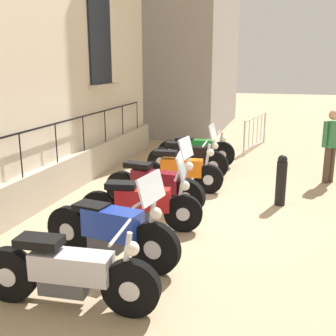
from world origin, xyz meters
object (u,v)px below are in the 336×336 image
motorcycle_maroon (155,187)px  motorcycle_black (188,159)px  motorcycle_red (142,204)px  motorcycle_orange (180,173)px  bollard (281,180)px  pedestrian_standing (331,142)px  motorcycle_green (196,151)px  motorcycle_blue (111,231)px  crowd_barrier (255,131)px  motorcycle_silver (69,274)px

motorcycle_maroon → motorcycle_black: bearing=87.5°
motorcycle_red → motorcycle_maroon: bearing=96.0°
motorcycle_orange → bollard: bearing=-8.5°
pedestrian_standing → motorcycle_green: bearing=168.7°
motorcycle_blue → bollard: motorcycle_blue is taller
motorcycle_blue → bollard: (2.15, 3.11, 0.02)m
motorcycle_orange → motorcycle_green: 2.25m
motorcycle_red → pedestrian_standing: bearing=50.0°
motorcycle_green → crowd_barrier: (1.31, 2.69, 0.15)m
motorcycle_maroon → motorcycle_orange: 1.21m
motorcycle_black → pedestrian_standing: bearing=9.5°
bollard → motorcycle_silver: bearing=-117.3°
crowd_barrier → motorcycle_green: bearing=-116.0°
motorcycle_silver → motorcycle_maroon: motorcycle_maroon is taller
motorcycle_silver → crowd_barrier: 9.56m
motorcycle_silver → motorcycle_orange: size_ratio=1.12×
pedestrian_standing → motorcycle_silver: bearing=-117.6°
motorcycle_blue → motorcycle_red: bearing=90.2°
crowd_barrier → pedestrian_standing: bearing=-59.9°
motorcycle_silver → crowd_barrier: crowd_barrier is taller
motorcycle_silver → motorcycle_blue: motorcycle_blue is taller
motorcycle_silver → crowd_barrier: bearing=82.4°
motorcycle_silver → motorcycle_maroon: bearing=91.5°
motorcycle_red → motorcycle_green: size_ratio=0.99×
motorcycle_orange → motorcycle_black: motorcycle_black is taller
motorcycle_green → motorcycle_blue: bearing=-89.2°
motorcycle_blue → motorcycle_green: motorcycle_blue is taller
motorcycle_black → crowd_barrier: 4.07m
motorcycle_blue → bollard: size_ratio=2.09×
motorcycle_black → motorcycle_red: bearing=-89.9°
crowd_barrier → pedestrian_standing: pedestrian_standing is taller
motorcycle_red → motorcycle_maroon: 1.00m
motorcycle_silver → crowd_barrier: size_ratio=0.88×
motorcycle_orange → motorcycle_black: size_ratio=0.95×
motorcycle_black → bollard: 2.56m
motorcycle_blue → motorcycle_black: bearing=90.1°
motorcycle_red → motorcycle_orange: motorcycle_red is taller
motorcycle_orange → bollard: motorcycle_orange is taller
motorcycle_orange → motorcycle_silver: bearing=-91.2°
motorcycle_silver → motorcycle_red: motorcycle_red is taller
motorcycle_green → motorcycle_silver: bearing=-89.6°
crowd_barrier → motorcycle_red: bearing=-99.9°
motorcycle_silver → motorcycle_green: 6.78m
motorcycle_black → bollard: size_ratio=1.99×
motorcycle_green → pedestrian_standing: (3.25, -0.65, 0.53)m
motorcycle_blue → motorcycle_black: size_ratio=1.05×
motorcycle_orange → bollard: 2.11m
pedestrian_standing → motorcycle_red: bearing=-130.0°
motorcycle_maroon → motorcycle_green: (0.03, 3.44, -0.02)m
motorcycle_blue → motorcycle_maroon: 2.23m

